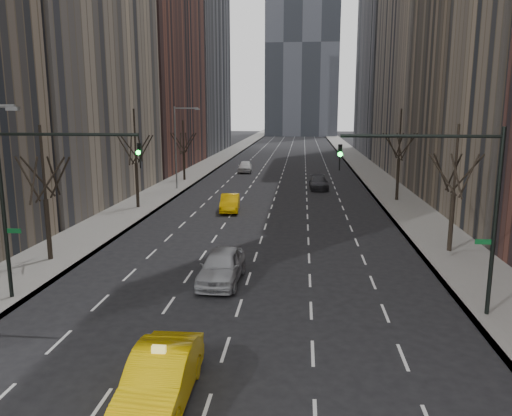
# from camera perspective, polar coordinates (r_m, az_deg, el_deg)

# --- Properties ---
(sidewalk_left) EXTENTS (4.50, 320.00, 0.15)m
(sidewalk_left) POSITION_cam_1_polar(r_m,az_deg,el_deg) (80.98, -5.40, 4.95)
(sidewalk_left) COLOR slate
(sidewalk_left) RESTS_ON ground
(sidewalk_right) EXTENTS (4.50, 320.00, 0.15)m
(sidewalk_right) POSITION_cam_1_polar(r_m,az_deg,el_deg) (80.14, 12.15, 4.69)
(sidewalk_right) COLOR slate
(sidewalk_right) RESTS_ON ground
(bld_left_far) EXTENTS (14.00, 28.00, 44.00)m
(bld_left_far) POSITION_cam_1_polar(r_m,az_deg,el_deg) (80.00, -13.23, 20.40)
(bld_left_far) COLOR brown
(bld_left_far) RESTS_ON ground
(bld_left_deep) EXTENTS (14.00, 30.00, 60.00)m
(bld_left_deep) POSITION_cam_1_polar(r_m,az_deg,el_deg) (109.91, -8.12, 22.21)
(bld_left_deep) COLOR slate
(bld_left_deep) RESTS_ON ground
(bld_right_deep) EXTENTS (14.00, 30.00, 58.00)m
(bld_right_deep) POSITION_cam_1_polar(r_m,az_deg,el_deg) (107.68, 16.44, 21.57)
(bld_right_deep) COLOR slate
(bld_right_deep) RESTS_ON ground
(tree_lw_b) EXTENTS (3.36, 3.50, 7.82)m
(tree_lw_b) POSITION_cam_1_polar(r_m,az_deg,el_deg) (31.26, -22.90, 0.92)
(tree_lw_b) COLOR black
(tree_lw_b) RESTS_ON ground
(tree_lw_c) EXTENTS (3.36, 3.50, 8.74)m
(tree_lw_c) POSITION_cam_1_polar(r_m,az_deg,el_deg) (45.80, -13.53, 4.90)
(tree_lw_c) COLOR black
(tree_lw_c) RESTS_ON ground
(tree_lw_d) EXTENTS (3.36, 3.50, 7.36)m
(tree_lw_d) POSITION_cam_1_polar(r_m,az_deg,el_deg) (63.07, -8.26, 6.30)
(tree_lw_d) COLOR black
(tree_lw_d) RESTS_ON ground
(tree_rw_b) EXTENTS (3.36, 3.50, 7.82)m
(tree_rw_b) POSITION_cam_1_polar(r_m,az_deg,el_deg) (32.84, 21.63, 1.47)
(tree_rw_b) COLOR black
(tree_rw_b) RESTS_ON ground
(tree_rw_c) EXTENTS (3.36, 3.50, 8.74)m
(tree_rw_c) POSITION_cam_1_polar(r_m,az_deg,el_deg) (50.19, 16.00, 5.30)
(tree_rw_c) COLOR black
(tree_rw_c) RESTS_ON ground
(traffic_mast_left) EXTENTS (6.69, 0.39, 8.00)m
(traffic_mast_left) POSITION_cam_1_polar(r_m,az_deg,el_deg) (24.42, -23.79, 2.40)
(traffic_mast_left) COLOR black
(traffic_mast_left) RESTS_ON ground
(traffic_mast_right) EXTENTS (6.69, 0.39, 8.00)m
(traffic_mast_right) POSITION_cam_1_polar(r_m,az_deg,el_deg) (22.28, 21.87, 1.79)
(traffic_mast_right) COLOR black
(traffic_mast_right) RESTS_ON ground
(streetlight_far) EXTENTS (2.83, 0.22, 9.00)m
(streetlight_far) POSITION_cam_1_polar(r_m,az_deg,el_deg) (55.86, -8.84, 7.78)
(streetlight_far) COLOR slate
(streetlight_far) RESTS_ON ground
(taxi_sedan) EXTENTS (1.86, 5.13, 1.68)m
(taxi_sedan) POSITION_cam_1_polar(r_m,az_deg,el_deg) (16.18, -10.91, -18.57)
(taxi_sedan) COLOR #DFB204
(taxi_sedan) RESTS_ON ground
(silver_sedan_ahead) EXTENTS (2.17, 5.10, 1.72)m
(silver_sedan_ahead) POSITION_cam_1_polar(r_m,az_deg,el_deg) (26.02, -3.95, -6.65)
(silver_sedan_ahead) COLOR gray
(silver_sedan_ahead) RESTS_ON ground
(far_taxi) EXTENTS (1.93, 4.61, 1.48)m
(far_taxi) POSITION_cam_1_polar(r_m,az_deg,el_deg) (43.96, -2.99, 0.60)
(far_taxi) COLOR #FFBC05
(far_taxi) RESTS_ON ground
(far_suv_grey) EXTENTS (2.20, 5.05, 1.45)m
(far_suv_grey) POSITION_cam_1_polar(r_m,az_deg,el_deg) (56.62, 7.17, 2.89)
(far_suv_grey) COLOR #2D2D32
(far_suv_grey) RESTS_ON ground
(far_car_white) EXTENTS (2.19, 4.83, 1.61)m
(far_car_white) POSITION_cam_1_polar(r_m,az_deg,el_deg) (71.49, -1.24, 4.76)
(far_car_white) COLOR silver
(far_car_white) RESTS_ON ground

